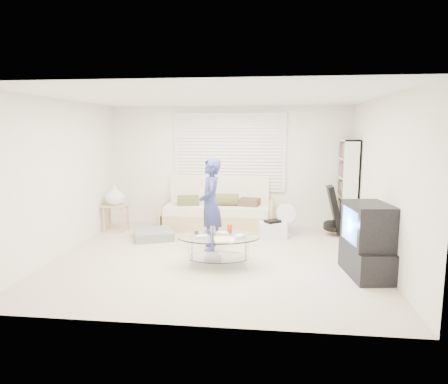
# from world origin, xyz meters

# --- Properties ---
(ground) EXTENTS (5.00, 5.00, 0.00)m
(ground) POSITION_xyz_m (0.00, 0.00, 0.00)
(ground) COLOR #C0AC95
(ground) RESTS_ON ground
(room_shell) EXTENTS (5.02, 4.52, 2.51)m
(room_shell) POSITION_xyz_m (0.00, 0.48, 1.63)
(room_shell) COLOR white
(room_shell) RESTS_ON ground
(window_blinds) EXTENTS (2.32, 0.08, 1.62)m
(window_blinds) POSITION_xyz_m (0.00, 2.20, 1.55)
(window_blinds) COLOR silver
(window_blinds) RESTS_ON ground
(futon_sofa) EXTENTS (2.22, 0.90, 1.09)m
(futon_sofa) POSITION_xyz_m (-0.20, 1.88, 0.36)
(futon_sofa) COLOR tan
(futon_sofa) RESTS_ON ground
(grey_floor_pillow) EXTENTS (0.91, 0.91, 0.16)m
(grey_floor_pillow) POSITION_xyz_m (-1.30, 1.00, 0.08)
(grey_floor_pillow) COLOR slate
(grey_floor_pillow) RESTS_ON ground
(side_table) EXTENTS (0.47, 0.38, 0.93)m
(side_table) POSITION_xyz_m (-2.22, 1.48, 0.69)
(side_table) COLOR tan
(side_table) RESTS_ON ground
(bookshelf) EXTENTS (0.29, 0.77, 1.84)m
(bookshelf) POSITION_xyz_m (2.32, 1.78, 0.92)
(bookshelf) COLOR white
(bookshelf) RESTS_ON ground
(guitar_case) EXTENTS (0.38, 0.36, 0.95)m
(guitar_case) POSITION_xyz_m (2.09, 1.62, 0.42)
(guitar_case) COLOR black
(guitar_case) RESTS_ON ground
(floor_fan) EXTENTS (0.39, 0.26, 0.64)m
(floor_fan) POSITION_xyz_m (1.16, 1.47, 0.37)
(floor_fan) COLOR white
(floor_fan) RESTS_ON ground
(storage_bin) EXTENTS (0.55, 0.44, 0.34)m
(storage_bin) POSITION_xyz_m (0.91, 1.31, 0.16)
(storage_bin) COLOR white
(storage_bin) RESTS_ON ground
(tv_unit) EXTENTS (0.62, 1.00, 1.02)m
(tv_unit) POSITION_xyz_m (2.20, -0.53, 0.50)
(tv_unit) COLOR black
(tv_unit) RESTS_ON ground
(coffee_table) EXTENTS (1.30, 0.91, 0.58)m
(coffee_table) POSITION_xyz_m (0.10, -0.37, 0.37)
(coffee_table) COLOR silver
(coffee_table) RESTS_ON ground
(standing_person) EXTENTS (0.46, 0.62, 1.56)m
(standing_person) POSITION_xyz_m (-0.14, 0.44, 0.78)
(standing_person) COLOR navy
(standing_person) RESTS_ON ground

